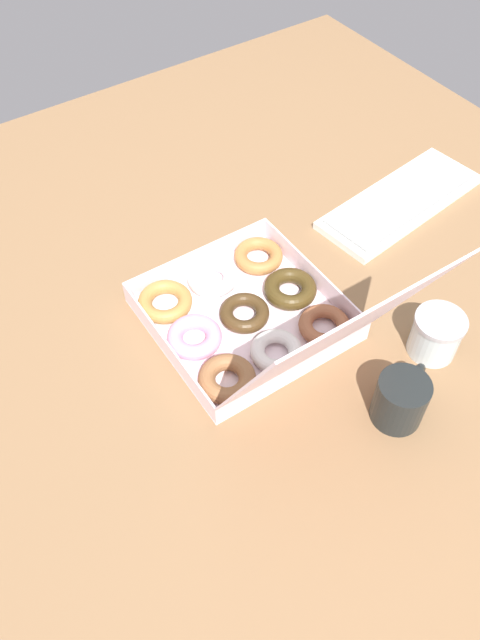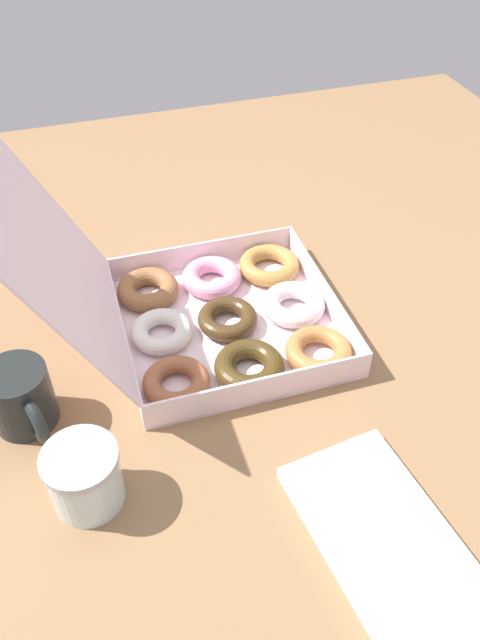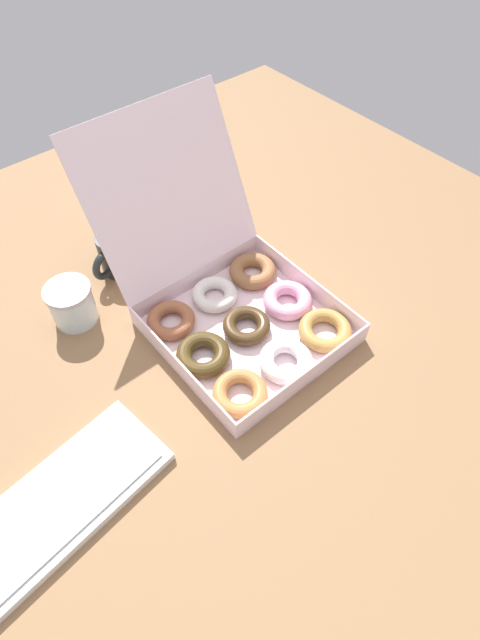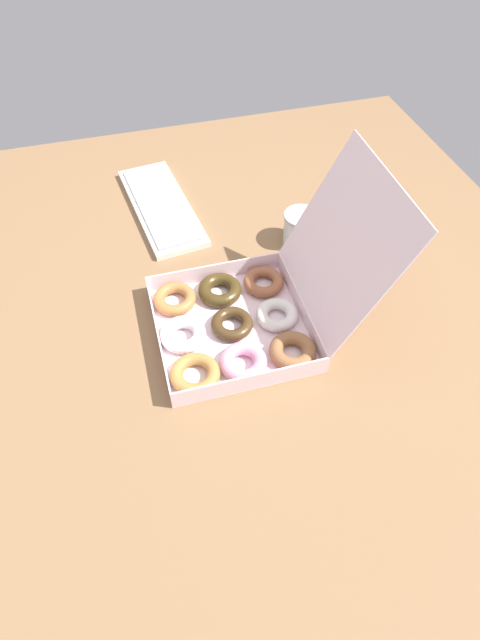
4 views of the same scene
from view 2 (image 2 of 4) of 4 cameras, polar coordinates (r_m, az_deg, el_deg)
The scene contains 5 objects.
ground_plane at distance 100.91cm, azimuth 0.76°, elevation -2.88°, with size 180.00×180.00×2.00cm, color olive.
donut_box at distance 100.67cm, azimuth -2.60°, elevation 0.85°, with size 36.71×50.50×36.51cm.
keyboard at distance 79.20cm, azimuth 16.37°, elevation -22.87°, with size 43.73×20.39×2.20cm.
coffee_mug at distance 91.68cm, azimuth -19.36°, elevation -6.75°, with size 12.64×9.01×9.63cm.
glass_jar at distance 81.81cm, azimuth -14.03°, elevation -13.76°, with size 9.55×9.55×9.01cm.
Camera 2 is at (-66.81, 22.42, 71.23)cm, focal length 35.00 mm.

